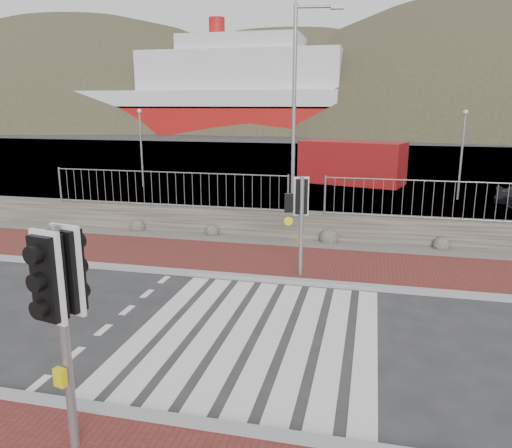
% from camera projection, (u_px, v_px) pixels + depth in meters
% --- Properties ---
extents(ground, '(220.00, 220.00, 0.00)m').
position_uv_depth(ground, '(256.00, 335.00, 9.72)').
color(ground, '#28282B').
rests_on(ground, ground).
extents(sidewalk_far, '(40.00, 3.00, 0.08)m').
position_uv_depth(sidewalk_far, '(293.00, 263.00, 13.97)').
color(sidewalk_far, maroon).
rests_on(sidewalk_far, ground).
extents(kerb_near, '(40.00, 0.25, 0.12)m').
position_uv_depth(kerb_near, '(206.00, 427.00, 6.87)').
color(kerb_near, gray).
rests_on(kerb_near, ground).
extents(kerb_far, '(40.00, 0.25, 0.12)m').
position_uv_depth(kerb_far, '(283.00, 281.00, 12.54)').
color(kerb_far, gray).
rests_on(kerb_far, ground).
extents(zebra_crossing, '(4.62, 5.60, 0.01)m').
position_uv_depth(zebra_crossing, '(256.00, 334.00, 9.71)').
color(zebra_crossing, silver).
rests_on(zebra_crossing, ground).
extents(gravel_strip, '(40.00, 1.50, 0.06)m').
position_uv_depth(gravel_strip, '(302.00, 244.00, 15.86)').
color(gravel_strip, '#59544C').
rests_on(gravel_strip, ground).
extents(stone_wall, '(40.00, 0.60, 0.90)m').
position_uv_depth(stone_wall, '(306.00, 226.00, 16.52)').
color(stone_wall, '#403C35').
rests_on(stone_wall, ground).
extents(railing, '(18.07, 0.07, 1.22)m').
position_uv_depth(railing, '(307.00, 185.00, 16.05)').
color(railing, gray).
rests_on(railing, stone_wall).
extents(quay, '(120.00, 40.00, 0.50)m').
position_uv_depth(quay, '(344.00, 166.00, 36.12)').
color(quay, '#4C4C4F').
rests_on(quay, ground).
extents(water, '(220.00, 50.00, 0.05)m').
position_uv_depth(water, '(359.00, 136.00, 69.24)').
color(water, '#3F4C54').
rests_on(water, ground).
extents(ferry, '(50.00, 16.00, 20.00)m').
position_uv_depth(ferry, '(202.00, 97.00, 78.19)').
color(ferry, maroon).
rests_on(ferry, ground).
extents(hills_backdrop, '(254.00, 90.00, 100.00)m').
position_uv_depth(hills_backdrop, '(393.00, 249.00, 96.81)').
color(hills_backdrop, '#2D3520').
rests_on(hills_backdrop, ground).
extents(traffic_signal_near, '(0.48, 0.35, 3.02)m').
position_uv_depth(traffic_signal_near, '(60.00, 292.00, 5.95)').
color(traffic_signal_near, gray).
rests_on(traffic_signal_near, ground).
extents(traffic_signal_far, '(0.65, 0.34, 2.63)m').
position_uv_depth(traffic_signal_far, '(300.00, 206.00, 12.47)').
color(traffic_signal_far, gray).
rests_on(traffic_signal_far, ground).
extents(streetlight, '(1.58, 0.40, 7.45)m').
position_uv_depth(streetlight, '(298.00, 110.00, 16.52)').
color(streetlight, gray).
rests_on(streetlight, ground).
extents(shipping_container, '(6.07, 3.82, 2.35)m').
position_uv_depth(shipping_container, '(352.00, 162.00, 27.93)').
color(shipping_container, maroon).
rests_on(shipping_container, ground).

